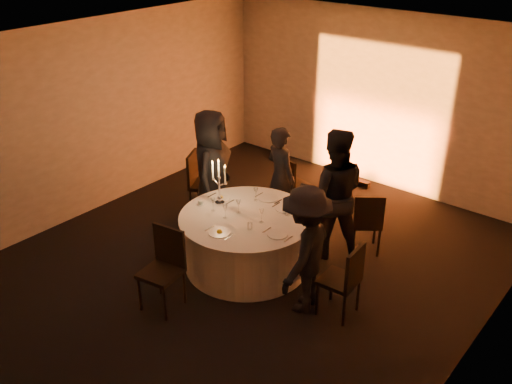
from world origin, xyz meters
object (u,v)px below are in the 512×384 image
Objects in this scene: banquet_table at (247,241)px; guest_back_left at (281,177)px; chair_right at (345,277)px; chair_front at (165,263)px; chair_left at (200,179)px; coffee_cup at (201,203)px; guest_left at (212,170)px; guest_right at (305,250)px; candelabra at (219,188)px; chair_back_right at (367,220)px; guest_back_right at (333,194)px; chair_back_left at (291,182)px.

guest_back_left is at bearing 106.31° from banquet_table.
chair_front is (-1.82, -1.18, 0.04)m from chair_right.
chair_left is 0.99× the size of chair_front.
banquet_table is 16.36× the size of coffee_cup.
guest_left is 1.17× the size of guest_back_left.
guest_right is 14.82× the size of coffee_cup.
candelabra is at bearing -154.54° from guest_left.
guest_left is (-1.13, 0.54, 0.54)m from banquet_table.
chair_back_right is at bearing -160.65° from guest_back_left.
guest_back_right is at bearing -101.47° from guest_left.
coffee_cup is 0.33m from candelabra.
chair_back_left is at bearing 84.71° from chair_front.
chair_back_right is at bearing -164.10° from chair_right.
guest_back_left is at bearing -73.48° from guest_left.
chair_left is 2.72m from chair_back_right.
chair_back_left reaches higher than chair_back_right.
chair_right is (3.15, -0.81, -0.03)m from chair_left.
banquet_table is 1.86× the size of chair_back_left.
chair_left is at bearing 147.29° from candelabra.
guest_left is 1.04m from guest_back_left.
coffee_cup is at bearing -92.29° from chair_right.
chair_back_left is at bearing -59.14° from guest_left.
banquet_table is at bearing 19.66° from guest_back_right.
chair_right is at bearing 23.81° from chair_front.
chair_left is 2.87m from guest_right.
guest_left reaches higher than banquet_table.
guest_right is at bearing 143.21° from chair_back_left.
banquet_table is at bearing -115.79° from guest_right.
coffee_cup is (-0.70, -0.14, 0.42)m from banquet_table.
coffee_cup is at bearing 1.67° from chair_back_right.
banquet_table is at bearing -96.80° from chair_right.
guest_right is 1.68m from candelabra.
guest_right reaches higher than chair_front.
banquet_table is at bearing 70.57° from chair_front.
banquet_table is 1.10× the size of guest_right.
guest_back_right is 17.04× the size of coffee_cup.
guest_right is at bearing -135.01° from guest_left.
chair_front is 1.41m from candelabra.
guest_back_right reaches higher than chair_back_left.
chair_left is at bearing 114.82° from chair_front.
guest_right reaches higher than chair_right.
guest_back_right reaches higher than chair_left.
chair_back_left is 2.62m from chair_right.
guest_back_left is 0.84× the size of guest_back_right.
guest_back_left is 0.97× the size of guest_right.
chair_right is 8.82× the size of coffee_cup.
guest_back_left reaches higher than chair_front.
chair_right is at bearing 162.15° from guest_back_left.
guest_back_left is (0.06, -0.37, 0.25)m from chair_back_left.
chair_front is at bearing -100.32° from banquet_table.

